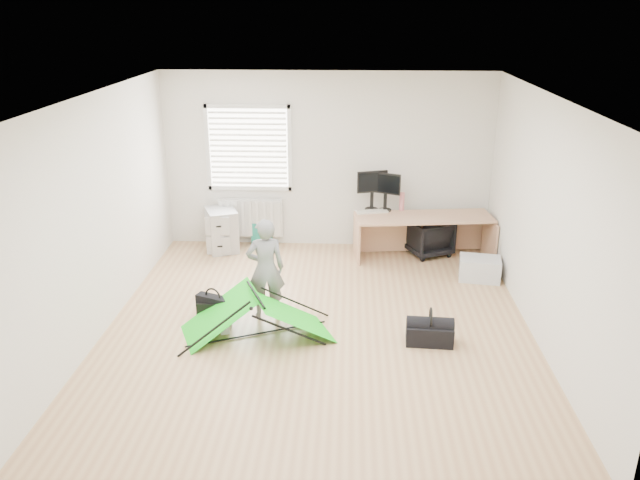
{
  "coord_description": "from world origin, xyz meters",
  "views": [
    {
      "loc": [
        0.34,
        -6.58,
        3.6
      ],
      "look_at": [
        0.0,
        0.4,
        0.95
      ],
      "focal_mm": 35.0,
      "sensor_mm": 36.0,
      "label": 1
    }
  ],
  "objects_px": {
    "person": "(266,269)",
    "laptop_bag": "(214,308)",
    "monitor_right": "(385,197)",
    "office_chair": "(428,237)",
    "duffel_bag": "(430,334)",
    "desk": "(423,238)",
    "monitor_left": "(372,196)",
    "filing_cabinet": "(222,230)",
    "storage_crate": "(480,269)",
    "thermos": "(402,201)",
    "kite": "(257,315)"
  },
  "relations": [
    {
      "from": "filing_cabinet",
      "to": "storage_crate",
      "type": "distance_m",
      "value": 3.91
    },
    {
      "from": "laptop_bag",
      "to": "duffel_bag",
      "type": "xyz_separation_m",
      "value": [
        2.54,
        -0.43,
        -0.05
      ]
    },
    {
      "from": "monitor_left",
      "to": "monitor_right",
      "type": "height_order",
      "value": "monitor_left"
    },
    {
      "from": "person",
      "to": "duffel_bag",
      "type": "distance_m",
      "value": 2.07
    },
    {
      "from": "laptop_bag",
      "to": "monitor_right",
      "type": "bearing_deg",
      "value": 69.6
    },
    {
      "from": "monitor_left",
      "to": "laptop_bag",
      "type": "relative_size",
      "value": 1.08
    },
    {
      "from": "desk",
      "to": "storage_crate",
      "type": "bearing_deg",
      "value": -50.49
    },
    {
      "from": "monitor_left",
      "to": "monitor_right",
      "type": "bearing_deg",
      "value": -25.27
    },
    {
      "from": "desk",
      "to": "monitor_left",
      "type": "bearing_deg",
      "value": 154.06
    },
    {
      "from": "monitor_left",
      "to": "person",
      "type": "bearing_deg",
      "value": -138.46
    },
    {
      "from": "laptop_bag",
      "to": "person",
      "type": "bearing_deg",
      "value": 35.78
    },
    {
      "from": "filing_cabinet",
      "to": "thermos",
      "type": "relative_size",
      "value": 2.39
    },
    {
      "from": "thermos",
      "to": "monitor_right",
      "type": "bearing_deg",
      "value": -172.53
    },
    {
      "from": "desk",
      "to": "storage_crate",
      "type": "xyz_separation_m",
      "value": [
        0.72,
        -0.69,
        -0.19
      ]
    },
    {
      "from": "storage_crate",
      "to": "laptop_bag",
      "type": "height_order",
      "value": "laptop_bag"
    },
    {
      "from": "person",
      "to": "kite",
      "type": "bearing_deg",
      "value": 71.13
    },
    {
      "from": "monitor_right",
      "to": "filing_cabinet",
      "type": "bearing_deg",
      "value": -156.57
    },
    {
      "from": "person",
      "to": "storage_crate",
      "type": "xyz_separation_m",
      "value": [
        2.82,
        1.24,
        -0.47
      ]
    },
    {
      "from": "duffel_bag",
      "to": "thermos",
      "type": "bearing_deg",
      "value": 96.39
    },
    {
      "from": "person",
      "to": "laptop_bag",
      "type": "xyz_separation_m",
      "value": [
        -0.63,
        -0.15,
        -0.47
      ]
    },
    {
      "from": "filing_cabinet",
      "to": "laptop_bag",
      "type": "bearing_deg",
      "value": -103.52
    },
    {
      "from": "monitor_left",
      "to": "thermos",
      "type": "distance_m",
      "value": 0.46
    },
    {
      "from": "monitor_right",
      "to": "thermos",
      "type": "xyz_separation_m",
      "value": [
        0.25,
        0.03,
        -0.08
      ]
    },
    {
      "from": "monitor_right",
      "to": "person",
      "type": "height_order",
      "value": "person"
    },
    {
      "from": "person",
      "to": "desk",
      "type": "bearing_deg",
      "value": -150.01
    },
    {
      "from": "desk",
      "to": "storage_crate",
      "type": "distance_m",
      "value": 1.02
    },
    {
      "from": "kite",
      "to": "filing_cabinet",
      "type": "bearing_deg",
      "value": 85.63
    },
    {
      "from": "thermos",
      "to": "kite",
      "type": "bearing_deg",
      "value": -124.34
    },
    {
      "from": "desk",
      "to": "filing_cabinet",
      "type": "relative_size",
      "value": 3.04
    },
    {
      "from": "thermos",
      "to": "office_chair",
      "type": "distance_m",
      "value": 0.69
    },
    {
      "from": "monitor_left",
      "to": "kite",
      "type": "height_order",
      "value": "monitor_left"
    },
    {
      "from": "kite",
      "to": "duffel_bag",
      "type": "relative_size",
      "value": 3.19
    },
    {
      "from": "filing_cabinet",
      "to": "storage_crate",
      "type": "height_order",
      "value": "filing_cabinet"
    },
    {
      "from": "storage_crate",
      "to": "laptop_bag",
      "type": "distance_m",
      "value": 3.71
    },
    {
      "from": "office_chair",
      "to": "duffel_bag",
      "type": "distance_m",
      "value": 2.74
    },
    {
      "from": "monitor_right",
      "to": "duffel_bag",
      "type": "distance_m",
      "value": 2.88
    },
    {
      "from": "monitor_left",
      "to": "duffel_bag",
      "type": "height_order",
      "value": "monitor_left"
    },
    {
      "from": "monitor_right",
      "to": "thermos",
      "type": "height_order",
      "value": "monitor_right"
    },
    {
      "from": "thermos",
      "to": "laptop_bag",
      "type": "relative_size",
      "value": 0.64
    },
    {
      "from": "laptop_bag",
      "to": "duffel_bag",
      "type": "relative_size",
      "value": 0.82
    },
    {
      "from": "filing_cabinet",
      "to": "person",
      "type": "height_order",
      "value": "person"
    },
    {
      "from": "thermos",
      "to": "monitor_left",
      "type": "bearing_deg",
      "value": -179.33
    },
    {
      "from": "person",
      "to": "laptop_bag",
      "type": "relative_size",
      "value": 2.93
    },
    {
      "from": "monitor_right",
      "to": "person",
      "type": "xyz_separation_m",
      "value": [
        -1.53,
        -2.17,
        -0.27
      ]
    },
    {
      "from": "thermos",
      "to": "office_chair",
      "type": "height_order",
      "value": "thermos"
    },
    {
      "from": "thermos",
      "to": "filing_cabinet",
      "type": "bearing_deg",
      "value": -179.45
    },
    {
      "from": "desk",
      "to": "duffel_bag",
      "type": "bearing_deg",
      "value": -100.76
    },
    {
      "from": "monitor_right",
      "to": "duffel_bag",
      "type": "height_order",
      "value": "monitor_right"
    },
    {
      "from": "monitor_left",
      "to": "monitor_right",
      "type": "relative_size",
      "value": 1.04
    },
    {
      "from": "filing_cabinet",
      "to": "person",
      "type": "bearing_deg",
      "value": -87.95
    }
  ]
}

